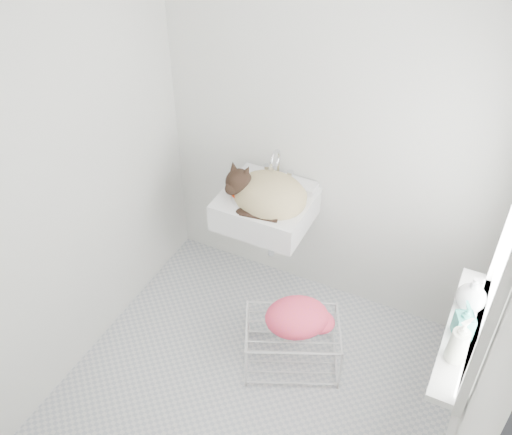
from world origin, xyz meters
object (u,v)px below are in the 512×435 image
at_px(sink, 266,197).
at_px(bottle_c, 468,307).
at_px(wire_rack, 292,345).
at_px(bottle_b, 460,334).
at_px(bottle_a, 453,359).
at_px(cat, 266,194).

bearing_deg(sink, bottle_c, -16.23).
relative_size(wire_rack, bottle_c, 2.90).
bearing_deg(bottle_b, bottle_c, 90.00).
bearing_deg(bottle_c, sink, 163.77).
xyz_separation_m(bottle_a, bottle_b, (0.00, 0.16, 0.00)).
distance_m(sink, bottle_b, 1.42).
relative_size(cat, wire_rack, 0.92).
bearing_deg(sink, cat, -58.87).
bearing_deg(bottle_c, bottle_b, -90.00).
bearing_deg(wire_rack, bottle_b, -6.93).
distance_m(bottle_b, bottle_c, 0.19).
xyz_separation_m(wire_rack, bottle_b, (0.89, -0.11, 0.70)).
bearing_deg(bottle_c, cat, 164.39).
height_order(cat, bottle_b, cat).
height_order(wire_rack, bottle_c, bottle_c).
bearing_deg(bottle_b, sink, 156.24).
xyz_separation_m(bottle_a, bottle_c, (0.00, 0.36, 0.00)).
distance_m(sink, bottle_c, 1.35).
bearing_deg(bottle_c, wire_rack, -174.53).
bearing_deg(cat, sink, 127.74).
xyz_separation_m(cat, wire_rack, (0.40, -0.45, -0.74)).
height_order(wire_rack, bottle_a, bottle_a).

